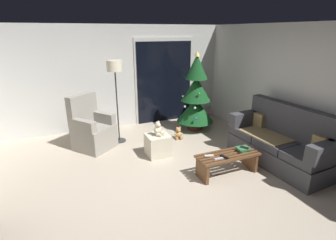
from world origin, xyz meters
The scene contains 18 objects.
ground_plane centered at (0.00, 0.00, 0.00)m, with size 7.00×7.00×0.00m, color #B2A38E.
wall_back centered at (0.00, 3.06, 1.25)m, with size 5.72×0.12×2.50m, color silver.
wall_right centered at (2.86, 0.00, 1.25)m, with size 0.12×6.00×2.50m, color silver.
patio_door_frame centered at (1.28, 2.99, 1.10)m, with size 1.60×0.02×2.20m, color silver.
patio_door_glass centered at (1.28, 2.97, 1.05)m, with size 1.50×0.02×2.10m, color black.
couch centered at (2.32, -0.10, 0.40)m, with size 0.88×1.98×1.08m.
coffee_table centered at (1.18, -0.06, 0.25)m, with size 1.10×0.40×0.37m.
remote_black centered at (1.06, -0.13, 0.38)m, with size 0.04×0.16×0.02m, color black.
remote_white centered at (0.84, 0.00, 0.38)m, with size 0.04×0.16×0.02m, color silver.
remote_silver centered at (0.93, -0.15, 0.38)m, with size 0.04×0.16×0.02m, color #ADADB2.
book_stack centered at (1.51, -0.05, 0.40)m, with size 0.24×0.20×0.06m.
cell_phone centered at (1.52, -0.06, 0.43)m, with size 0.07×0.14×0.01m, color black.
christmas_tree centered at (1.71, 2.05, 0.85)m, with size 0.90×0.90×1.91m.
armchair centered at (-0.79, 1.94, 0.40)m, with size 0.96×0.96×1.13m.
floor_lamp centered at (-0.21, 2.06, 1.51)m, with size 0.32×0.32×1.78m.
ottoman centered at (0.35, 1.08, 0.21)m, with size 0.44×0.44×0.43m, color beige.
teddy_bear_cream centered at (0.35, 1.07, 0.55)m, with size 0.21×0.22×0.29m.
teddy_bear_honey_by_tree centered at (1.07, 1.66, 0.12)m, with size 0.20×0.20×0.29m.
Camera 1 is at (-1.31, -3.27, 2.35)m, focal length 27.58 mm.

